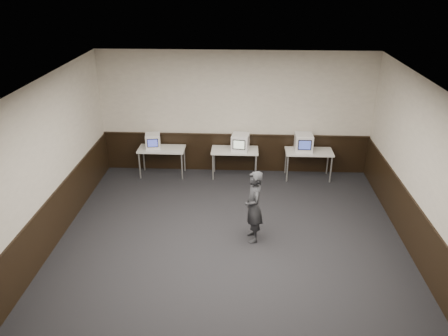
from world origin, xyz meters
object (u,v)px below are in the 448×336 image
object	(u,v)px
emac_center	(240,142)
emac_right	(304,142)
person	(254,207)
desk_left	(162,151)
desk_center	(235,152)
desk_right	(309,154)
emac_left	(153,141)

from	to	relation	value
emac_center	emac_right	bearing A→B (deg)	9.74
emac_center	person	distance (m)	2.92
emac_center	desk_left	bearing A→B (deg)	-172.08
desk_center	desk_right	size ratio (longest dim) A/B	1.00
desk_center	person	size ratio (longest dim) A/B	0.80
emac_right	emac_left	bearing A→B (deg)	-179.81
desk_left	emac_right	world-z (taller)	emac_right
desk_left	person	size ratio (longest dim) A/B	0.80
desk_left	desk_right	distance (m)	3.80
desk_left	desk_center	distance (m)	1.90
person	emac_left	bearing A→B (deg)	-149.79
emac_center	person	xyz separation A→B (m)	(0.30, -2.90, -0.21)
person	desk_left	bearing A→B (deg)	-152.02
desk_left	emac_left	size ratio (longest dim) A/B	2.64
desk_center	desk_left	bearing A→B (deg)	180.00
emac_left	emac_right	size ratio (longest dim) A/B	0.94
person	desk_right	bearing A→B (deg)	142.68
emac_left	emac_center	xyz separation A→B (m)	(2.26, -0.05, 0.02)
desk_left	desk_center	world-z (taller)	same
emac_right	desk_right	bearing A→B (deg)	-7.87
emac_right	person	size ratio (longest dim) A/B	0.32
desk_center	emac_left	size ratio (longest dim) A/B	2.64
emac_right	person	distance (m)	3.22
emac_left	emac_center	world-z (taller)	emac_center
emac_right	emac_center	bearing A→B (deg)	-178.33
desk_center	desk_right	bearing A→B (deg)	0.00
desk_left	emac_center	distance (m)	2.06
desk_right	emac_center	distance (m)	1.78
emac_left	desk_center	bearing A→B (deg)	-10.59
emac_center	desk_center	bearing A→B (deg)	-178.23
desk_left	emac_center	size ratio (longest dim) A/B	2.37
emac_left	person	xyz separation A→B (m)	(2.56, -2.95, -0.19)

